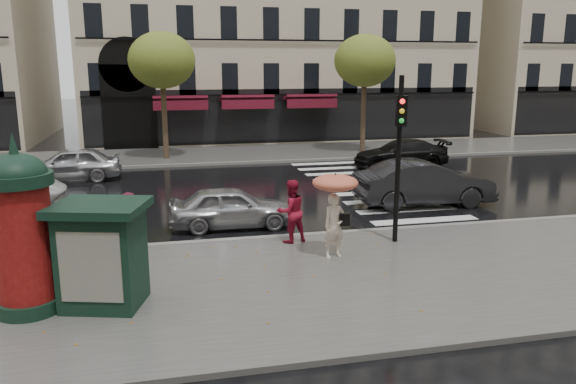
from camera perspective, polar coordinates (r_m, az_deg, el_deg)
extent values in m
plane|color=black|center=(13.30, -2.24, -8.96)|extent=(160.00, 160.00, 0.00)
cube|color=#474744|center=(12.82, -1.83, -9.52)|extent=(90.00, 7.00, 0.12)
cube|color=#474744|center=(31.61, -8.63, 3.72)|extent=(90.00, 6.00, 0.12)
cube|color=slate|center=(16.07, -4.23, -4.86)|extent=(90.00, 0.25, 0.14)
cube|color=slate|center=(28.66, -8.17, 2.84)|extent=(90.00, 0.25, 0.14)
cube|color=silver|center=(23.78, 7.74, 0.67)|extent=(3.60, 11.75, 0.01)
cylinder|color=#38281C|center=(30.25, -12.46, 8.01)|extent=(0.28, 0.28, 5.20)
ellipsoid|color=#3F561B|center=(30.16, -12.70, 12.94)|extent=(3.40, 3.40, 2.89)
cylinder|color=#38281C|center=(32.27, 7.67, 8.47)|extent=(0.28, 0.28, 5.20)
ellipsoid|color=#3F561B|center=(32.19, 7.81, 13.09)|extent=(3.40, 3.40, 2.89)
imported|color=beige|center=(14.28, 4.74, -3.43)|extent=(0.69, 0.53, 1.66)
cylinder|color=black|center=(14.13, 4.78, -1.27)|extent=(0.02, 0.02, 1.05)
ellipsoid|color=red|center=(14.01, 4.82, 0.93)|extent=(1.15, 1.15, 0.40)
cone|color=black|center=(13.96, 4.84, 1.87)|extent=(0.04, 0.04, 0.09)
cube|color=black|center=(14.24, 5.77, -2.79)|extent=(0.24, 0.11, 0.31)
imported|color=maroon|center=(15.45, 0.31, -1.96)|extent=(1.00, 0.87, 1.76)
imported|color=#490E1E|center=(15.11, -15.78, -3.05)|extent=(0.88, 0.67, 1.62)
cylinder|color=black|center=(12.56, -24.73, -10.24)|extent=(1.29, 1.29, 0.28)
cylinder|color=maroon|center=(12.14, -25.29, -4.59)|extent=(1.11, 1.11, 2.31)
cylinder|color=black|center=(11.86, -25.86, 1.19)|extent=(1.33, 1.33, 0.23)
ellipsoid|color=black|center=(11.84, -25.90, 1.63)|extent=(1.15, 1.15, 0.80)
cone|color=black|center=(11.76, -26.18, 4.51)|extent=(0.18, 0.18, 0.42)
cylinder|color=black|center=(15.49, 11.13, 3.13)|extent=(0.14, 0.14, 4.55)
cube|color=black|center=(15.08, 11.46, 8.09)|extent=(0.33, 0.28, 0.80)
cube|color=black|center=(11.98, -18.32, -6.48)|extent=(1.78, 1.58, 1.97)
cube|color=black|center=(11.69, -18.68, -1.48)|extent=(2.12, 1.93, 0.17)
imported|color=#A8A8AD|center=(17.41, -5.78, -1.53)|extent=(3.85, 1.64, 1.30)
imported|color=black|center=(20.63, 13.68, 0.88)|extent=(4.98, 1.87, 1.62)
imported|color=black|center=(28.40, 11.37, 3.86)|extent=(4.78, 2.26, 1.35)
imported|color=#ACACB1|center=(26.20, -21.33, 2.65)|extent=(4.40, 1.93, 1.47)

